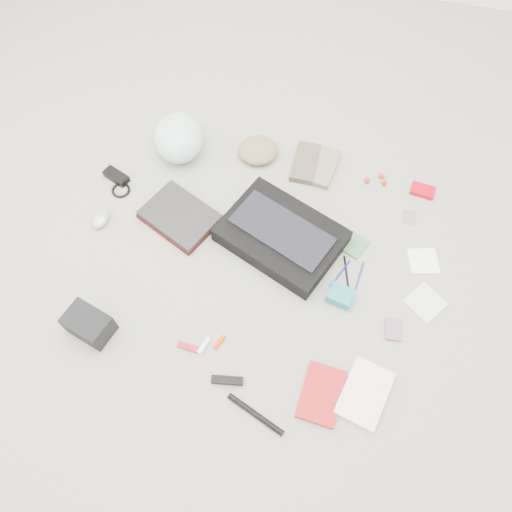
% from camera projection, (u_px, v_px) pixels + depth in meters
% --- Properties ---
extents(ground_plane, '(4.00, 4.00, 0.00)m').
position_uv_depth(ground_plane, '(256.00, 262.00, 2.15)').
color(ground_plane, gray).
extents(messenger_bag, '(0.59, 0.51, 0.08)m').
position_uv_depth(messenger_bag, '(281.00, 236.00, 2.16)').
color(messenger_bag, black).
rests_on(messenger_bag, ground_plane).
extents(bag_flap, '(0.47, 0.34, 0.01)m').
position_uv_depth(bag_flap, '(282.00, 230.00, 2.12)').
color(bag_flap, black).
rests_on(bag_flap, messenger_bag).
extents(laptop_sleeve, '(0.39, 0.35, 0.02)m').
position_uv_depth(laptop_sleeve, '(180.00, 218.00, 2.24)').
color(laptop_sleeve, '#3A0C0D').
rests_on(laptop_sleeve, ground_plane).
extents(laptop, '(0.38, 0.34, 0.02)m').
position_uv_depth(laptop, '(180.00, 215.00, 2.22)').
color(laptop, black).
rests_on(laptop, laptop_sleeve).
extents(bike_helmet, '(0.32, 0.35, 0.17)m').
position_uv_depth(bike_helmet, '(179.00, 138.00, 2.37)').
color(bike_helmet, '#B9ECDD').
rests_on(bike_helmet, ground_plane).
extents(beanie, '(0.23, 0.22, 0.07)m').
position_uv_depth(beanie, '(258.00, 150.00, 2.40)').
color(beanie, '#7F694B').
rests_on(beanie, ground_plane).
extents(mitten_left, '(0.12, 0.23, 0.03)m').
position_uv_depth(mitten_left, '(306.00, 163.00, 2.38)').
color(mitten_left, brown).
rests_on(mitten_left, ground_plane).
extents(mitten_right, '(0.13, 0.23, 0.03)m').
position_uv_depth(mitten_right, '(323.00, 167.00, 2.37)').
color(mitten_right, gray).
rests_on(mitten_right, ground_plane).
extents(power_brick, '(0.13, 0.10, 0.03)m').
position_uv_depth(power_brick, '(116.00, 176.00, 2.35)').
color(power_brick, black).
rests_on(power_brick, ground_plane).
extents(cable_coil, '(0.12, 0.12, 0.01)m').
position_uv_depth(cable_coil, '(121.00, 190.00, 2.32)').
color(cable_coil, black).
rests_on(cable_coil, ground_plane).
extents(mouse, '(0.08, 0.12, 0.04)m').
position_uv_depth(mouse, '(101.00, 219.00, 2.23)').
color(mouse, '#A0A0A2').
rests_on(mouse, ground_plane).
extents(camera_bag, '(0.20, 0.16, 0.11)m').
position_uv_depth(camera_bag, '(89.00, 324.00, 1.95)').
color(camera_bag, black).
rests_on(camera_bag, ground_plane).
extents(multitool, '(0.09, 0.03, 0.01)m').
position_uv_depth(multitool, '(188.00, 347.00, 1.96)').
color(multitool, '#A20E1C').
rests_on(multitool, ground_plane).
extents(toiletry_tube_white, '(0.04, 0.08, 0.02)m').
position_uv_depth(toiletry_tube_white, '(204.00, 346.00, 1.96)').
color(toiletry_tube_white, white).
rests_on(toiletry_tube_white, ground_plane).
extents(toiletry_tube_orange, '(0.04, 0.06, 0.02)m').
position_uv_depth(toiletry_tube_orange, '(219.00, 342.00, 1.97)').
color(toiletry_tube_orange, '#C83700').
rests_on(toiletry_tube_orange, ground_plane).
extents(u_lock, '(0.12, 0.05, 0.02)m').
position_uv_depth(u_lock, '(227.00, 380.00, 1.89)').
color(u_lock, black).
rests_on(u_lock, ground_plane).
extents(bike_pump, '(0.24, 0.10, 0.02)m').
position_uv_depth(bike_pump, '(256.00, 414.00, 1.83)').
color(bike_pump, black).
rests_on(bike_pump, ground_plane).
extents(book_red, '(0.16, 0.23, 0.02)m').
position_uv_depth(book_red, '(321.00, 394.00, 1.87)').
color(book_red, red).
rests_on(book_red, ground_plane).
extents(book_white, '(0.21, 0.27, 0.02)m').
position_uv_depth(book_white, '(365.00, 393.00, 1.87)').
color(book_white, silver).
rests_on(book_white, ground_plane).
extents(notepad, '(0.12, 0.13, 0.01)m').
position_uv_depth(notepad, '(355.00, 246.00, 2.18)').
color(notepad, '#3E6D44').
rests_on(notepad, ground_plane).
extents(pen_blue, '(0.07, 0.14, 0.01)m').
position_uv_depth(pen_blue, '(340.00, 274.00, 2.12)').
color(pen_blue, '#1917A2').
rests_on(pen_blue, ground_plane).
extents(pen_black, '(0.05, 0.15, 0.01)m').
position_uv_depth(pen_black, '(346.00, 272.00, 2.12)').
color(pen_black, black).
rests_on(pen_black, ground_plane).
extents(pen_navy, '(0.02, 0.15, 0.01)m').
position_uv_depth(pen_navy, '(359.00, 277.00, 2.11)').
color(pen_navy, navy).
rests_on(pen_navy, ground_plane).
extents(accordion_wallet, '(0.12, 0.10, 0.05)m').
position_uv_depth(accordion_wallet, '(340.00, 296.00, 2.04)').
color(accordion_wallet, teal).
rests_on(accordion_wallet, ground_plane).
extents(card_deck, '(0.07, 0.10, 0.02)m').
position_uv_depth(card_deck, '(393.00, 330.00, 1.99)').
color(card_deck, '#885E74').
rests_on(card_deck, ground_plane).
extents(napkin_top, '(0.15, 0.15, 0.01)m').
position_uv_depth(napkin_top, '(424.00, 261.00, 2.15)').
color(napkin_top, white).
rests_on(napkin_top, ground_plane).
extents(napkin_bottom, '(0.19, 0.19, 0.01)m').
position_uv_depth(napkin_bottom, '(425.00, 303.00, 2.05)').
color(napkin_bottom, silver).
rests_on(napkin_bottom, ground_plane).
extents(lollipop_a, '(0.03, 0.03, 0.03)m').
position_uv_depth(lollipop_a, '(367.00, 180.00, 2.34)').
color(lollipop_a, '#A52F18').
rests_on(lollipop_a, ground_plane).
extents(lollipop_b, '(0.03, 0.03, 0.03)m').
position_uv_depth(lollipop_b, '(381.00, 176.00, 2.35)').
color(lollipop_b, '#B62C20').
rests_on(lollipop_b, ground_plane).
extents(lollipop_c, '(0.03, 0.03, 0.02)m').
position_uv_depth(lollipop_c, '(384.00, 183.00, 2.33)').
color(lollipop_c, '#B82402').
rests_on(lollipop_c, ground_plane).
extents(altoids_tin, '(0.11, 0.08, 0.02)m').
position_uv_depth(altoids_tin, '(423.00, 191.00, 2.31)').
color(altoids_tin, '#BD0517').
rests_on(altoids_tin, ground_plane).
extents(stamp_sheet, '(0.06, 0.07, 0.00)m').
position_uv_depth(stamp_sheet, '(410.00, 217.00, 2.25)').
color(stamp_sheet, gray).
rests_on(stamp_sheet, ground_plane).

